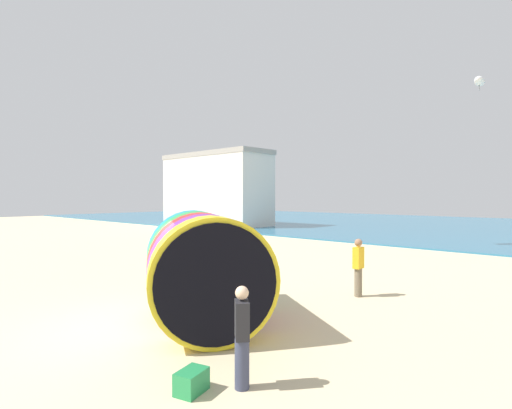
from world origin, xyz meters
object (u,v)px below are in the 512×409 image
Objects in this scene: giant_inflatable_tube at (202,267)px; bystander_near_water at (358,267)px; kite_white_parafoil at (479,81)px; kite_handler at (242,336)px; cooler_box at (192,381)px.

giant_inflatable_tube reaches higher than bystander_near_water.
giant_inflatable_tube is at bearing -98.11° from kite_white_parafoil.
kite_handler is (3.25, -1.86, -0.50)m from giant_inflatable_tube.
kite_white_parafoil is at bearing 87.01° from bystander_near_water.
bystander_near_water reaches higher than kite_handler.
giant_inflatable_tube is 18.03m from kite_white_parafoil.
kite_white_parafoil is at bearing 91.38° from cooler_box.
giant_inflatable_tube reaches higher than kite_handler.
cooler_box is at bearing -42.25° from giant_inflatable_tube.
cooler_box is (-0.49, -0.64, -0.68)m from kite_handler.
giant_inflatable_tube is 3.78m from kite_handler.
giant_inflatable_tube is 9.77× the size of cooler_box.
kite_handler is 6.88m from bystander_near_water.
kite_white_parafoil is 0.76× the size of bystander_near_water.
giant_inflatable_tube is 3.03× the size of kite_handler.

